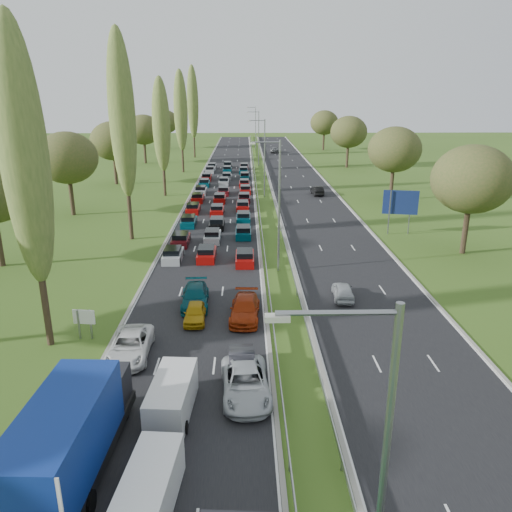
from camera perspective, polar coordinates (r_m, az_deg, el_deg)
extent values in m
plane|color=#3A581B|center=(82.48, 0.91, 7.09)|extent=(260.00, 260.00, 0.00)
cube|color=black|center=(84.96, -3.74, 7.39)|extent=(10.50, 215.00, 0.04)
cube|color=black|center=(85.44, 5.42, 7.41)|extent=(10.50, 215.00, 0.04)
cube|color=gray|center=(84.80, 0.07, 7.78)|extent=(0.06, 215.00, 0.32)
cube|color=gray|center=(84.88, 1.63, 7.78)|extent=(0.06, 215.00, 0.32)
cylinder|color=gray|center=(45.08, 2.66, 5.50)|extent=(0.18, 0.18, 12.00)
cylinder|color=gray|center=(79.55, 0.99, 11.06)|extent=(0.18, 0.18, 12.00)
cylinder|color=gray|center=(114.35, 0.31, 13.24)|extent=(0.18, 0.18, 12.00)
cylinder|color=gray|center=(149.24, -0.05, 14.41)|extent=(0.18, 0.18, 12.00)
cylinder|color=#2D2116|center=(34.83, -23.08, -4.01)|extent=(0.44, 0.44, 7.20)
ellipsoid|color=#4F672C|center=(32.77, -25.00, 10.42)|extent=(2.80, 2.80, 16.00)
cylinder|color=#2D2116|center=(57.65, -14.28, 5.69)|extent=(0.44, 0.44, 7.92)
ellipsoid|color=#4F672C|center=(56.44, -15.06, 15.32)|extent=(2.80, 2.80, 17.60)
cylinder|color=#2D2116|center=(81.91, -10.45, 9.02)|extent=(0.44, 0.44, 6.48)
ellipsoid|color=#4F672C|center=(81.07, -10.78, 14.55)|extent=(2.80, 2.80, 14.40)
cylinder|color=#2D2116|center=(106.39, -8.38, 11.38)|extent=(0.44, 0.44, 7.20)
ellipsoid|color=#4F672C|center=(105.74, -8.61, 16.12)|extent=(2.80, 2.80, 16.00)
cylinder|color=#2D2116|center=(131.07, -7.07, 12.85)|extent=(0.44, 0.44, 7.92)
ellipsoid|color=#4F672C|center=(130.55, -7.24, 17.08)|extent=(2.80, 2.80, 17.60)
cylinder|color=#2D2116|center=(72.15, -20.31, 6.31)|extent=(0.56, 0.56, 4.84)
ellipsoid|color=#38471E|center=(71.36, -20.78, 10.46)|extent=(8.00, 8.00, 6.80)
cylinder|color=#2D2116|center=(94.83, -15.75, 9.37)|extent=(0.56, 0.56, 4.84)
ellipsoid|color=#38471E|center=(94.22, -16.03, 12.54)|extent=(8.00, 8.00, 6.80)
cylinder|color=#2D2116|center=(121.92, -12.56, 11.44)|extent=(0.56, 0.56, 4.84)
ellipsoid|color=#38471E|center=(121.45, -12.74, 13.91)|extent=(8.00, 8.00, 6.80)
cylinder|color=#2D2116|center=(153.29, -10.28, 12.89)|extent=(0.56, 0.56, 4.84)
ellipsoid|color=#38471E|center=(152.92, -10.39, 14.85)|extent=(8.00, 8.00, 6.80)
cylinder|color=#2D2116|center=(55.47, 22.80, 2.70)|extent=(0.56, 0.56, 4.84)
ellipsoid|color=#38471E|center=(54.43, 23.48, 8.06)|extent=(8.00, 8.00, 6.80)
cylinder|color=#2D2116|center=(80.29, 15.24, 7.91)|extent=(0.56, 0.56, 4.84)
ellipsoid|color=#38471E|center=(79.57, 15.56, 11.65)|extent=(8.00, 8.00, 6.80)
cylinder|color=#2D2116|center=(113.94, 10.39, 11.13)|extent=(0.56, 0.56, 4.84)
ellipsoid|color=#38471E|center=(113.44, 10.55, 13.77)|extent=(8.00, 8.00, 6.80)
cylinder|color=#2D2116|center=(148.22, 7.73, 12.83)|extent=(0.56, 0.56, 4.84)
ellipsoid|color=#38471E|center=(147.83, 7.82, 14.87)|extent=(8.00, 8.00, 6.80)
cube|color=#B2B7BC|center=(50.09, -9.45, -0.02)|extent=(1.75, 4.00, 0.80)
cube|color=#590F14|center=(55.19, -8.58, 1.73)|extent=(1.75, 4.00, 0.80)
cube|color=#053F4C|center=(62.93, -7.69, 3.82)|extent=(1.75, 4.00, 0.80)
cube|color=#A50C0A|center=(69.92, -7.19, 5.29)|extent=(1.75, 4.00, 0.80)
cube|color=#A50C0A|center=(77.01, -6.67, 6.51)|extent=(1.75, 4.00, 0.80)
cube|color=#B2B7BC|center=(82.88, -6.31, 7.35)|extent=(1.75, 4.00, 0.80)
cube|color=#053F4C|center=(89.84, -5.90, 8.21)|extent=(1.75, 4.00, 0.80)
cube|color=#A50C0A|center=(96.07, -5.64, 8.86)|extent=(1.75, 4.00, 0.80)
cube|color=#B2B7BC|center=(105.11, -5.25, 9.68)|extent=(1.75, 4.00, 0.80)
cube|color=slate|center=(110.18, -5.03, 10.08)|extent=(1.75, 4.00, 0.80)
cube|color=#A50C0A|center=(49.99, -5.66, 0.10)|extent=(1.75, 4.00, 0.80)
cube|color=#B2B7BC|center=(56.07, -4.99, 2.13)|extent=(1.75, 4.00, 0.80)
cube|color=black|center=(61.55, -4.48, 3.61)|extent=(1.75, 4.00, 0.80)
cube|color=#A50C0A|center=(68.61, -4.45, 5.13)|extent=(1.75, 4.00, 0.80)
cube|color=#A50C0A|center=(76.39, -4.16, 6.49)|extent=(1.75, 4.00, 0.80)
cube|color=#590F14|center=(82.02, -3.72, 7.31)|extent=(1.75, 4.00, 0.80)
cube|color=#B2B7BC|center=(91.11, -3.69, 8.40)|extent=(1.75, 4.00, 0.80)
cube|color=slate|center=(96.49, -3.35, 8.96)|extent=(1.75, 4.00, 0.80)
cube|color=#053F4C|center=(105.41, -3.30, 9.75)|extent=(1.75, 4.00, 0.80)
cube|color=black|center=(112.19, -3.25, 10.26)|extent=(1.75, 4.00, 0.80)
cube|color=#A50C0A|center=(48.58, -1.29, -0.35)|extent=(1.75, 4.00, 0.80)
cube|color=#053F4C|center=(57.48, -1.46, 2.60)|extent=(1.75, 4.00, 0.80)
cube|color=#053F4C|center=(64.24, -1.44, 4.28)|extent=(1.75, 4.00, 0.80)
cube|color=#A50C0A|center=(70.97, -1.53, 5.62)|extent=(1.75, 4.00, 0.80)
cube|color=#590F14|center=(76.54, -1.35, 6.55)|extent=(1.75, 4.00, 0.80)
cube|color=#A50C0A|center=(83.04, -1.24, 7.48)|extent=(1.75, 4.00, 0.80)
cube|color=#A50C0A|center=(88.90, -1.35, 8.19)|extent=(1.75, 4.00, 0.80)
cube|color=#053F4C|center=(96.82, -1.30, 9.02)|extent=(1.75, 4.00, 0.80)
cube|color=#053F4C|center=(103.95, -1.43, 9.65)|extent=(1.75, 4.00, 0.80)
cube|color=#590F14|center=(109.52, -1.36, 10.09)|extent=(1.75, 4.00, 0.80)
imported|color=silver|center=(32.78, -14.20, -9.90)|extent=(2.62, 5.41, 1.48)
imported|color=#043F4A|center=(39.26, -6.97, -4.62)|extent=(2.32, 5.20, 1.48)
imported|color=#AD810B|center=(36.77, -6.96, -6.41)|extent=(1.56, 3.82, 1.30)
imported|color=black|center=(29.71, -1.62, -12.48)|extent=(1.70, 4.44, 1.44)
imported|color=#AFB4B9|center=(28.11, -1.20, -14.32)|extent=(2.92, 5.69, 1.54)
imported|color=#932709|center=(36.81, -1.28, -6.07)|extent=(2.40, 5.27, 1.50)
imported|color=#A8ADB2|center=(40.88, 9.91, -3.94)|extent=(1.80, 3.94, 1.31)
imported|color=black|center=(82.20, 7.01, 7.44)|extent=(1.80, 4.41, 1.42)
imported|color=slate|center=(141.05, 2.15, 12.03)|extent=(2.63, 5.30, 1.44)
cube|color=black|center=(24.72, -19.72, -20.93)|extent=(2.61, 9.80, 0.50)
cube|color=navy|center=(22.66, -21.24, -18.89)|extent=(2.72, 7.40, 2.94)
cube|color=silver|center=(20.08, -24.99, -24.99)|extent=(2.66, 0.06, 2.84)
cube|color=black|center=(27.08, -17.48, -14.69)|extent=(2.66, 2.40, 2.20)
cylinder|color=black|center=(27.65, -17.27, -16.53)|extent=(2.29, 1.00, 1.00)
cube|color=white|center=(22.16, -12.03, -24.59)|extent=(1.84, 4.60, 1.84)
cube|color=black|center=(23.71, -11.08, -21.46)|extent=(1.79, 0.74, 1.47)
cylinder|color=black|center=(23.80, -13.25, -23.22)|extent=(0.23, 0.63, 0.63)
cube|color=silver|center=(26.93, -9.57, -15.61)|extent=(1.92, 4.79, 1.92)
cube|color=black|center=(28.73, -8.97, -13.44)|extent=(1.87, 0.77, 1.53)
cylinder|color=black|center=(28.68, -10.73, -14.99)|extent=(0.24, 0.65, 0.65)
cylinder|color=black|center=(25.98, -8.10, -18.79)|extent=(0.24, 0.65, 0.65)
cylinder|color=gray|center=(35.88, -19.60, -7.37)|extent=(0.16, 0.16, 2.10)
cylinder|color=gray|center=(35.64, -18.37, -7.42)|extent=(0.16, 0.16, 2.10)
cube|color=white|center=(35.53, -19.08, -6.59)|extent=(1.50, 0.30, 1.00)
cylinder|color=gray|center=(60.17, 15.00, 4.82)|extent=(0.16, 0.16, 5.20)
cylinder|color=gray|center=(60.88, 17.18, 4.77)|extent=(0.16, 0.16, 5.20)
cube|color=navy|center=(60.26, 16.19, 5.90)|extent=(3.94, 0.89, 2.80)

